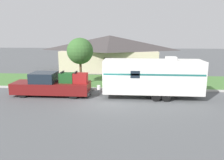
{
  "coord_description": "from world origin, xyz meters",
  "views": [
    {
      "loc": [
        1.9,
        -15.74,
        5.12
      ],
      "look_at": [
        0.58,
        1.48,
        1.4
      ],
      "focal_mm": 35.0,
      "sensor_mm": 36.0,
      "label": 1
    }
  ],
  "objects": [
    {
      "name": "travel_trailer",
      "position": [
        3.81,
        1.48,
        1.75
      ],
      "size": [
        8.72,
        2.25,
        3.33
      ],
      "color": "black",
      "rests_on": "ground_plane"
    },
    {
      "name": "curb_strip",
      "position": [
        0.0,
        3.75,
        0.07
      ],
      "size": [
        80.0,
        0.3,
        0.14
      ],
      "color": "#ADADA8",
      "rests_on": "ground_plane"
    },
    {
      "name": "ground_plane",
      "position": [
        0.0,
        0.0,
        0.0
      ],
      "size": [
        120.0,
        120.0,
        0.0
      ],
      "primitive_type": "plane",
      "color": "#515456"
    },
    {
      "name": "pickup_truck",
      "position": [
        -4.41,
        1.48,
        0.9
      ],
      "size": [
        6.48,
        1.97,
        2.05
      ],
      "color": "black",
      "rests_on": "ground_plane"
    },
    {
      "name": "lawn_strip",
      "position": [
        0.0,
        7.4,
        0.01
      ],
      "size": [
        80.0,
        7.0,
        0.03
      ],
      "color": "#477538",
      "rests_on": "ground_plane"
    },
    {
      "name": "house_across_street",
      "position": [
        -0.71,
        14.48,
        2.5
      ],
      "size": [
        13.73,
        6.5,
        4.82
      ],
      "color": "beige",
      "rests_on": "ground_plane"
    },
    {
      "name": "mailbox",
      "position": [
        3.62,
        4.51,
        0.99
      ],
      "size": [
        0.48,
        0.2,
        1.28
      ],
      "color": "brown",
      "rests_on": "ground_plane"
    },
    {
      "name": "tree_in_yard",
      "position": [
        -2.93,
        5.72,
        3.36
      ],
      "size": [
        2.61,
        2.61,
        4.68
      ],
      "color": "brown",
      "rests_on": "ground_plane"
    }
  ]
}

